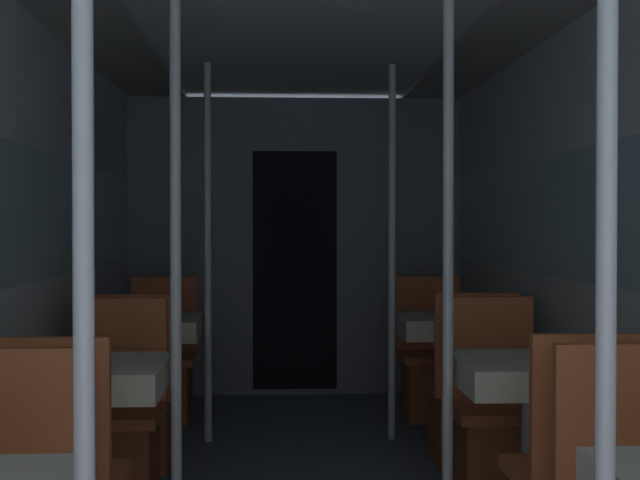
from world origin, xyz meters
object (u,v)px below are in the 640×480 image
(chair_left_far_2, at_px, (161,378))
(chair_right_far_1, at_px, (497,438))
(dining_table_left_2, at_px, (149,335))
(support_pole_right_0, at_px, (606,304))
(support_pole_left_1, at_px, (176,266))
(support_pole_right_1, at_px, (448,266))
(chair_left_far_1, at_px, (114,442))
(chair_right_far_2, at_px, (432,376))
(support_pole_left_0, at_px, (84,306))
(dining_table_right_2, at_px, (449,333))
(chair_left_near_2, at_px, (135,415))
(support_pole_left_2, at_px, (208,253))
(chair_right_near_2, at_px, (469,411))
(dining_table_left_1, at_px, (89,388))
(support_pole_right_2, at_px, (392,252))
(dining_table_right_1, at_px, (532,384))

(chair_left_far_2, relative_size, chair_right_far_1, 1.00)
(dining_table_left_2, xyz_separation_m, support_pole_right_0, (1.46, -3.48, 0.49))
(support_pole_left_1, relative_size, support_pole_right_1, 1.00)
(chair_left_far_1, height_order, dining_table_left_2, chair_left_far_1)
(chair_left_far_1, height_order, chair_right_far_2, same)
(support_pole_left_0, height_order, dining_table_right_2, support_pole_left_0)
(dining_table_left_2, bearing_deg, chair_left_far_1, -90.00)
(chair_left_far_2, bearing_deg, chair_left_near_2, 90.00)
(chair_left_far_2, relative_size, support_pole_left_2, 0.42)
(dining_table_left_2, bearing_deg, chair_right_far_1, -32.89)
(support_pole_right_0, relative_size, dining_table_right_2, 3.03)
(dining_table_left_2, bearing_deg, support_pole_right_0, -67.24)
(chair_left_near_2, xyz_separation_m, support_pole_left_2, (0.35, 0.57, 0.85))
(chair_left_far_2, xyz_separation_m, support_pole_right_1, (1.46, -2.31, 0.85))
(support_pole_right_1, distance_m, chair_right_near_2, 1.49)
(dining_table_left_1, relative_size, dining_table_left_2, 1.00)
(support_pole_left_2, bearing_deg, support_pole_left_0, -90.00)
(support_pole_left_2, xyz_separation_m, support_pole_right_1, (1.11, -1.74, 0.00))
(support_pole_left_1, height_order, support_pole_left_2, same)
(support_pole_left_2, bearing_deg, chair_left_near_2, -121.57)
(chair_left_far_1, distance_m, dining_table_left_2, 1.22)
(chair_right_near_2, bearing_deg, chair_right_far_1, -90.00)
(support_pole_left_0, xyz_separation_m, support_pole_left_2, (0.00, 3.48, 0.00))
(chair_left_near_2, bearing_deg, chair_right_far_2, 32.18)
(dining_table_left_1, distance_m, support_pole_left_2, 1.84)
(dining_table_left_1, distance_m, support_pole_left_1, 0.60)
(chair_left_far_1, xyz_separation_m, dining_table_right_2, (1.81, 1.17, 0.36))
(chair_right_near_2, relative_size, support_pole_right_2, 0.42)
(support_pole_left_2, distance_m, chair_right_far_2, 1.78)
(dining_table_left_2, relative_size, chair_left_near_2, 0.79)
(dining_table_left_2, xyz_separation_m, chair_right_far_1, (1.81, -1.17, -0.36))
(dining_table_right_2, bearing_deg, dining_table_left_2, 180.00)
(support_pole_right_0, bearing_deg, dining_table_right_1, 78.63)
(dining_table_right_1, distance_m, chair_right_far_1, 0.67)
(dining_table_left_2, relative_size, chair_right_far_2, 0.79)
(support_pole_right_1, height_order, chair_right_far_2, support_pole_right_1)
(dining_table_right_2, bearing_deg, support_pole_left_0, -112.76)
(chair_left_far_1, height_order, dining_table_right_1, chair_left_far_1)
(support_pole_left_0, relative_size, dining_table_left_1, 3.03)
(support_pole_left_1, height_order, support_pole_right_0, same)
(support_pole_right_2, bearing_deg, support_pole_right_0, -90.00)
(support_pole_left_0, distance_m, support_pole_right_0, 1.11)
(dining_table_left_2, relative_size, support_pole_left_2, 0.33)
(support_pole_left_1, distance_m, chair_right_near_2, 2.06)
(chair_left_far_1, xyz_separation_m, chair_left_far_2, (0.00, 1.74, 0.00))
(support_pole_left_0, relative_size, dining_table_right_2, 3.03)
(chair_left_far_2, bearing_deg, chair_right_far_1, 136.13)
(dining_table_right_2, bearing_deg, chair_right_far_2, 90.00)
(chair_left_far_2, bearing_deg, chair_left_far_1, 90.00)
(chair_right_far_1, height_order, support_pole_right_2, support_pole_right_2)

